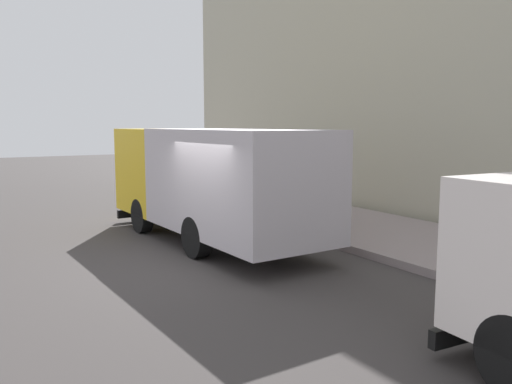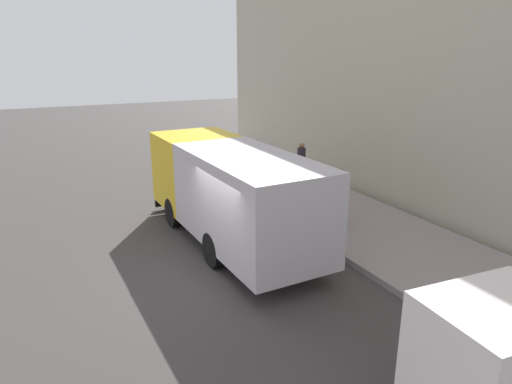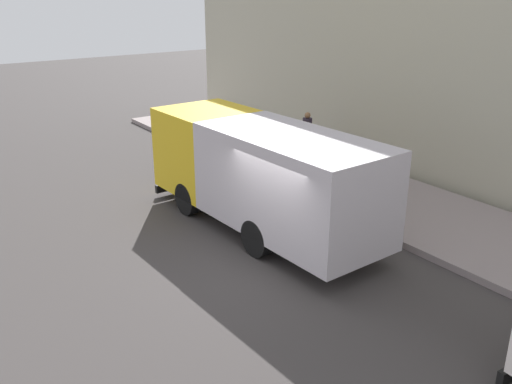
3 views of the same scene
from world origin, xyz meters
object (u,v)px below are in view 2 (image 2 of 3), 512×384
(pedestrian_third, at_px, (340,195))
(traffic_cone_orange, at_px, (249,174))
(pedestrian_walking, at_px, (301,163))
(large_utility_truck, at_px, (230,190))
(pedestrian_standing, at_px, (312,186))

(pedestrian_third, distance_m, traffic_cone_orange, 5.39)
(pedestrian_third, bearing_deg, pedestrian_walking, -26.91)
(large_utility_truck, bearing_deg, pedestrian_standing, 12.80)
(pedestrian_standing, height_order, pedestrian_third, pedestrian_third)
(pedestrian_walking, xyz_separation_m, pedestrian_standing, (-1.25, -2.69, -0.08))
(traffic_cone_orange, bearing_deg, pedestrian_standing, -83.63)
(large_utility_truck, distance_m, traffic_cone_orange, 5.74)
(pedestrian_standing, bearing_deg, large_utility_truck, -76.70)
(large_utility_truck, xyz_separation_m, pedestrian_standing, (3.35, 0.88, -0.57))
(large_utility_truck, bearing_deg, pedestrian_third, -10.13)
(pedestrian_walking, height_order, pedestrian_third, pedestrian_third)
(pedestrian_walking, distance_m, traffic_cone_orange, 2.18)
(large_utility_truck, xyz_separation_m, traffic_cone_orange, (2.91, 4.83, -1.06))
(pedestrian_walking, height_order, pedestrian_standing, pedestrian_walking)
(pedestrian_standing, distance_m, pedestrian_third, 1.38)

